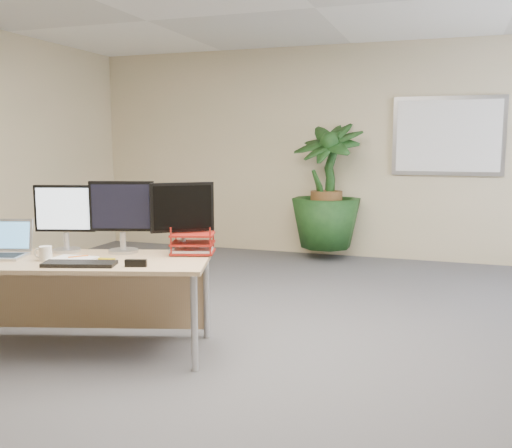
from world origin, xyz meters
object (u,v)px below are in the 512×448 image
(monitor_left, at_px, (65,214))
(desk, at_px, (88,275))
(monitor_right, at_px, (122,212))
(laptop, at_px, (3,247))
(floor_plant, at_px, (326,200))

(monitor_left, bearing_deg, desk, -22.87)
(monitor_right, xyz_separation_m, laptop, (-0.74, -0.39, -0.24))
(floor_plant, height_order, laptop, floor_plant)
(floor_plant, bearing_deg, laptop, -111.70)
(laptop, bearing_deg, monitor_right, 27.79)
(floor_plant, bearing_deg, monitor_right, -102.88)
(monitor_left, distance_m, laptop, 0.49)
(desk, relative_size, floor_plant, 1.26)
(monitor_right, bearing_deg, floor_plant, 77.12)
(floor_plant, xyz_separation_m, monitor_left, (-1.21, -3.56, 0.20))
(monitor_left, xyz_separation_m, monitor_right, (0.42, 0.11, 0.02))
(desk, bearing_deg, monitor_left, 157.13)
(monitor_left, xyz_separation_m, laptop, (-0.32, -0.29, -0.22))
(floor_plant, bearing_deg, monitor_left, -108.73)
(desk, bearing_deg, monitor_right, 51.58)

